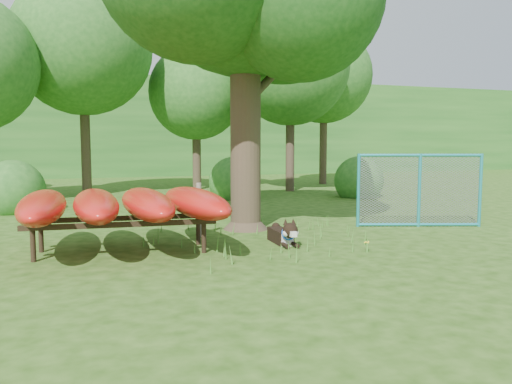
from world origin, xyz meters
name	(u,v)px	position (x,y,z in m)	size (l,w,h in m)	color
ground	(267,255)	(0.00, 0.00, 0.00)	(80.00, 80.00, 0.00)	#20430D
wooden_post	(199,208)	(-0.77, 2.06, 0.60)	(0.31, 0.12, 1.14)	#6F6453
kayak_rack	(121,205)	(-2.40, 1.02, 0.87)	(3.55, 3.52, 1.14)	black
husky_dog	(284,234)	(0.62, 0.76, 0.20)	(0.32, 1.26, 0.56)	black
fence_section	(419,190)	(4.43, 1.70, 0.87)	(2.83, 1.01, 2.88)	#269FB5
wildflower_clump	(367,243)	(1.78, -0.37, 0.17)	(0.10, 0.10, 0.20)	#48842B
bg_tree_b	(82,46)	(-3.00, 12.00, 5.61)	(5.20, 5.20, 8.22)	#35291D
bg_tree_c	(196,93)	(1.50, 13.00, 4.11)	(4.00, 4.00, 6.12)	#35291D
bg_tree_d	(291,67)	(5.00, 11.00, 5.08)	(4.80, 4.80, 7.50)	#35291D
bg_tree_e	(324,76)	(8.00, 14.00, 5.23)	(4.60, 4.60, 7.55)	#35291D
shrub_left	(14,212)	(-5.00, 7.50, 0.00)	(1.80, 1.80, 1.80)	#245E1E
shrub_right	(358,197)	(6.50, 8.00, 0.00)	(1.80, 1.80, 1.80)	#245E1E
shrub_mid	(234,198)	(2.00, 9.00, 0.00)	(1.80, 1.80, 1.80)	#245E1E
wooded_hillside	(131,129)	(0.00, 28.00, 3.00)	(80.00, 12.00, 6.00)	#245E1E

